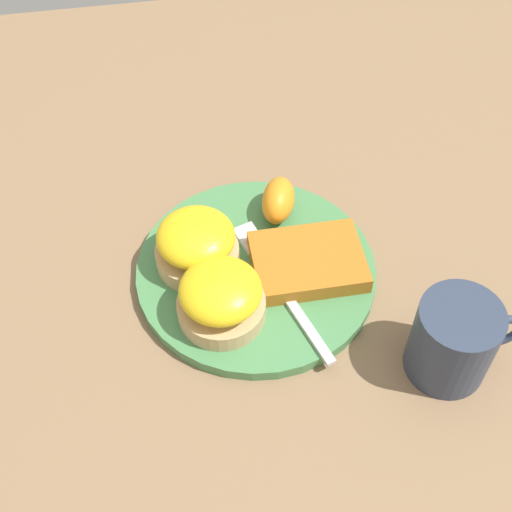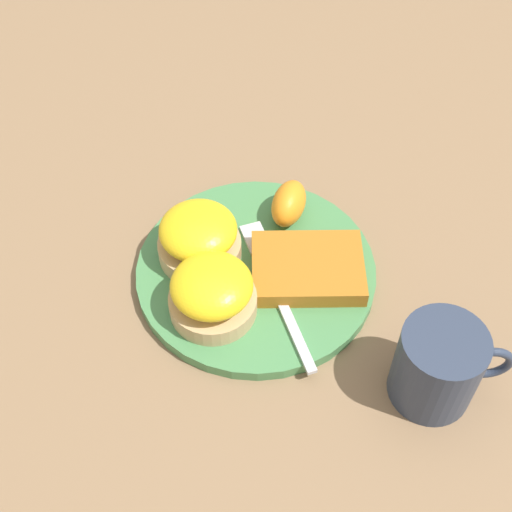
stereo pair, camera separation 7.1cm
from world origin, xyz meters
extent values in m
plane|color=#846647|center=(0.00, 0.00, 0.00)|extent=(1.10, 1.10, 0.00)
cylinder|color=#47844C|center=(0.00, 0.00, 0.01)|extent=(0.26, 0.26, 0.01)
cylinder|color=tan|center=(-0.06, 0.02, 0.02)|extent=(0.09, 0.09, 0.02)
ellipsoid|color=yellow|center=(-0.06, 0.02, 0.06)|extent=(0.08, 0.08, 0.04)
cylinder|color=tan|center=(-0.04, -0.05, 0.02)|extent=(0.09, 0.09, 0.02)
ellipsoid|color=yellow|center=(-0.04, -0.05, 0.06)|extent=(0.08, 0.08, 0.04)
cube|color=#AB671D|center=(0.05, -0.01, 0.02)|extent=(0.12, 0.09, 0.02)
ellipsoid|color=orange|center=(0.04, 0.07, 0.04)|extent=(0.05, 0.07, 0.04)
cube|color=silver|center=(0.04, -0.08, 0.02)|extent=(0.04, 0.10, 0.00)
cube|color=silver|center=(0.00, 0.04, 0.02)|extent=(0.04, 0.05, 0.00)
cylinder|color=#2D384C|center=(0.16, -0.14, 0.04)|extent=(0.08, 0.08, 0.09)
torus|color=#2D384C|center=(0.21, -0.14, 0.05)|extent=(0.05, 0.01, 0.05)
camera|label=1|loc=(-0.08, -0.46, 0.62)|focal=50.00mm
camera|label=2|loc=(-0.01, -0.46, 0.62)|focal=50.00mm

